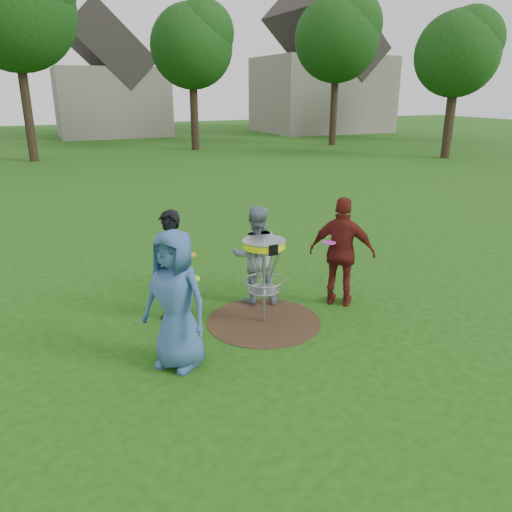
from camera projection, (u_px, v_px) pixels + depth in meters
name	position (u px, v px, depth m)	size (l,w,h in m)	color
ground	(264.00, 321.00, 7.87)	(100.00, 100.00, 0.00)	#19470F
dirt_patch	(264.00, 321.00, 7.87)	(1.80, 1.80, 0.01)	#47331E
player_blue	(176.00, 300.00, 6.35)	(0.91, 0.59, 1.86)	#345A90
player_black	(172.00, 267.00, 7.66)	(0.65, 0.42, 1.78)	black
player_grey	(256.00, 255.00, 8.35)	(0.82, 0.64, 1.68)	slate
player_maroon	(342.00, 252.00, 8.24)	(1.08, 0.45, 1.85)	maroon
disc_on_grass	(195.00, 334.00, 7.45)	(0.22, 0.22, 0.02)	silver
disc_golf_basket	(264.00, 261.00, 7.55)	(0.66, 0.67, 1.38)	#9EA0A5
held_discs	(245.00, 255.00, 7.54)	(2.73, 1.34, 0.13)	#B7F81B
tree_row	(94.00, 29.00, 24.00)	(51.20, 17.42, 9.90)	#38281C
house_row	(137.00, 79.00, 37.06)	(44.50, 10.65, 11.62)	gray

